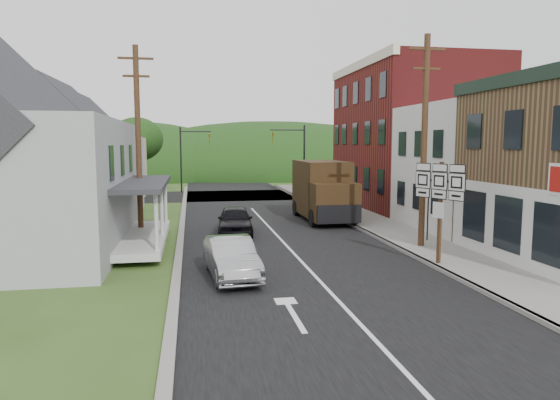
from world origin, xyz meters
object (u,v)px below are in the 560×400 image
warning_sign (428,202)px  silver_sedan (231,258)px  dark_sedan (235,221)px  delivery_van (323,191)px  route_sign_cluster (440,198)px

warning_sign → silver_sedan: bearing=-141.3°
silver_sedan → warning_sign: 10.18m
silver_sedan → dark_sedan: size_ratio=0.98×
delivery_van → route_sign_cluster: route_sign_cluster is taller
silver_sedan → dark_sedan: (0.83, 7.93, 0.04)m
silver_sedan → route_sign_cluster: route_sign_cluster is taller
silver_sedan → delivery_van: bearing=55.9°
silver_sedan → route_sign_cluster: (7.58, 0.14, 1.88)m
delivery_van → warning_sign: 7.94m
delivery_van → warning_sign: delivery_van is taller
route_sign_cluster → warning_sign: bearing=44.9°
warning_sign → delivery_van: bearing=124.9°
dark_sedan → warning_sign: size_ratio=1.51×
silver_sedan → dark_sedan: bearing=78.5°
dark_sedan → warning_sign: 9.21m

